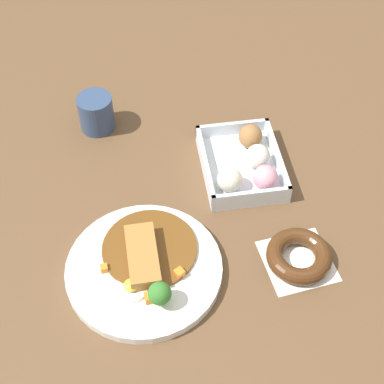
% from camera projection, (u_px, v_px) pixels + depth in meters
% --- Properties ---
extents(ground_plane, '(1.60, 1.60, 0.00)m').
position_uv_depth(ground_plane, '(224.00, 207.00, 1.10)').
color(ground_plane, brown).
extents(curry_plate, '(0.27, 0.27, 0.07)m').
position_uv_depth(curry_plate, '(145.00, 267.00, 1.00)').
color(curry_plate, white).
rests_on(curry_plate, ground_plane).
extents(donut_box, '(0.20, 0.15, 0.06)m').
position_uv_depth(donut_box, '(246.00, 164.00, 1.14)').
color(donut_box, silver).
rests_on(donut_box, ground_plane).
extents(chocolate_ring_donut, '(0.13, 0.13, 0.03)m').
position_uv_depth(chocolate_ring_donut, '(299.00, 256.00, 1.01)').
color(chocolate_ring_donut, white).
rests_on(chocolate_ring_donut, ground_plane).
extents(coffee_mug, '(0.07, 0.07, 0.08)m').
position_uv_depth(coffee_mug, '(96.00, 113.00, 1.21)').
color(coffee_mug, '#33476B').
rests_on(coffee_mug, ground_plane).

